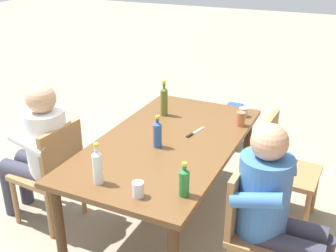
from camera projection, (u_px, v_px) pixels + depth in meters
The scene contains 16 objects.
ground_plane at pixel (168, 217), 3.41m from camera, with size 24.00×24.00×0.00m, color gray.
dining_table at pixel (168, 149), 3.14m from camera, with size 1.82×1.01×0.72m.
chair_near_right at pixel (53, 169), 3.17m from camera, with size 0.48×0.48×0.87m.
chair_far_right at pixel (255, 223), 2.56m from camera, with size 0.45×0.45×0.87m.
chair_far_left at pixel (281, 164), 3.24m from camera, with size 0.46×0.46×0.87m.
person_in_white_shirt at pixel (40, 147), 3.15m from camera, with size 0.47×0.61×1.18m.
person_in_plaid_shirt at pixel (276, 206), 2.45m from camera, with size 0.47×0.61×1.18m.
bottle_clear at pixel (97, 166), 2.51m from camera, with size 0.06×0.06×0.28m.
bottle_olive at pixel (164, 100), 3.52m from camera, with size 0.06×0.06×0.32m.
bottle_blue at pixel (157, 134), 2.97m from camera, with size 0.06×0.06×0.25m.
bottle_green at pixel (184, 181), 2.39m from camera, with size 0.06×0.06×0.22m.
cup_steel at pixel (243, 112), 3.53m from camera, with size 0.08×0.08×0.08m, color #B2B7BC.
cup_glass at pixel (138, 189), 2.40m from camera, with size 0.07×0.07×0.10m, color silver.
cup_terracotta at pixel (241, 119), 3.34m from camera, with size 0.07×0.07×0.12m, color #BC6B47.
table_knife at pixel (194, 133), 3.22m from camera, with size 0.24×0.07×0.01m.
backpack_by_near_side at pixel (230, 127), 4.55m from camera, with size 0.31×0.22×0.46m.
Camera 1 is at (2.53, 1.19, 2.10)m, focal length 43.31 mm.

